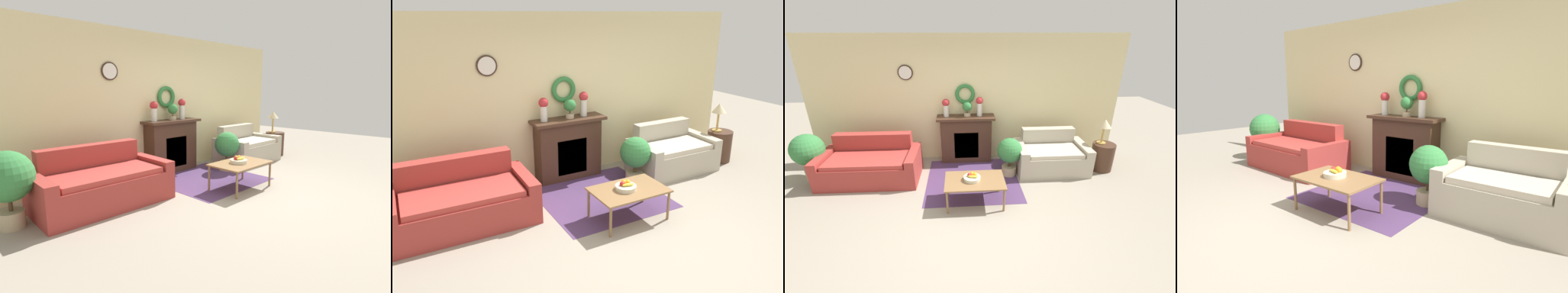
# 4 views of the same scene
# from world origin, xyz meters

# --- Properties ---
(ground_plane) EXTENTS (16.00, 16.00, 0.00)m
(ground_plane) POSITION_xyz_m (0.00, 0.00, 0.00)
(ground_plane) COLOR gray
(floor_rug) EXTENTS (1.80, 1.75, 0.01)m
(floor_rug) POSITION_xyz_m (0.05, 1.28, 0.00)
(floor_rug) COLOR #4C335B
(floor_rug) RESTS_ON ground_plane
(wall_back) EXTENTS (6.80, 0.14, 2.70)m
(wall_back) POSITION_xyz_m (-0.00, 2.40, 1.35)
(wall_back) COLOR beige
(wall_back) RESTS_ON ground_plane
(fireplace) EXTENTS (1.24, 0.41, 1.05)m
(fireplace) POSITION_xyz_m (-0.05, 2.19, 0.53)
(fireplace) COLOR #42281C
(fireplace) RESTS_ON ground_plane
(couch_left) EXTENTS (1.89, 1.00, 0.84)m
(couch_left) POSITION_xyz_m (-1.95, 1.50, 0.30)
(couch_left) COLOR #9E332D
(couch_left) RESTS_ON ground_plane
(loveseat_right) EXTENTS (1.47, 0.89, 0.82)m
(loveseat_right) POSITION_xyz_m (1.71, 1.61, 0.30)
(loveseat_right) COLOR #B2A893
(loveseat_right) RESTS_ON ground_plane
(coffee_table) EXTENTS (1.00, 0.65, 0.44)m
(coffee_table) POSITION_xyz_m (0.05, 0.53, 0.40)
(coffee_table) COLOR olive
(coffee_table) RESTS_ON ground_plane
(fruit_bowl) EXTENTS (0.28, 0.28, 0.12)m
(fruit_bowl) POSITION_xyz_m (0.01, 0.54, 0.48)
(fruit_bowl) COLOR beige
(fruit_bowl) RESTS_ON coffee_table
(side_table_by_loveseat) EXTENTS (0.45, 0.45, 0.58)m
(side_table_by_loveseat) POSITION_xyz_m (2.81, 1.53, 0.29)
(side_table_by_loveseat) COLOR #42281C
(side_table_by_loveseat) RESTS_ON ground_plane
(table_lamp) EXTENTS (0.26, 0.26, 0.52)m
(table_lamp) POSITION_xyz_m (2.75, 1.57, 0.99)
(table_lamp) COLOR #B28E42
(table_lamp) RESTS_ON side_table_by_loveseat
(vase_on_mantel_left) EXTENTS (0.16, 0.16, 0.38)m
(vase_on_mantel_left) POSITION_xyz_m (-0.46, 2.20, 1.27)
(vase_on_mantel_left) COLOR silver
(vase_on_mantel_left) RESTS_ON fireplace
(vase_on_mantel_right) EXTENTS (0.15, 0.15, 0.41)m
(vase_on_mantel_right) POSITION_xyz_m (0.25, 2.20, 1.29)
(vase_on_mantel_right) COLOR silver
(vase_on_mantel_right) RESTS_ON fireplace
(potted_plant_on_mantel) EXTENTS (0.20, 0.20, 0.32)m
(potted_plant_on_mantel) POSITION_xyz_m (-0.01, 2.18, 1.24)
(potted_plant_on_mantel) COLOR tan
(potted_plant_on_mantel) RESTS_ON fireplace
(potted_plant_floor_by_couch) EXTENTS (0.61, 0.61, 0.95)m
(potted_plant_floor_by_couch) POSITION_xyz_m (-3.11, 1.55, 0.60)
(potted_plant_floor_by_couch) COLOR tan
(potted_plant_floor_by_couch) RESTS_ON ground_plane
(potted_plant_floor_by_loveseat) EXTENTS (0.50, 0.50, 0.79)m
(potted_plant_floor_by_loveseat) POSITION_xyz_m (0.80, 1.44, 0.49)
(potted_plant_floor_by_loveseat) COLOR tan
(potted_plant_floor_by_loveseat) RESTS_ON ground_plane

